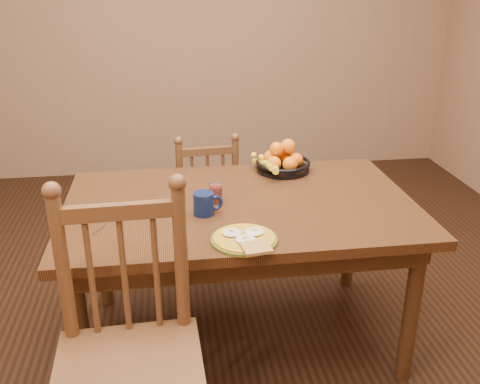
{
  "coord_description": "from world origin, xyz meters",
  "views": [
    {
      "loc": [
        -0.31,
        -2.23,
        1.74
      ],
      "look_at": [
        0.0,
        0.0,
        0.8
      ],
      "focal_mm": 40.0,
      "sensor_mm": 36.0,
      "label": 1
    }
  ],
  "objects": [
    {
      "name": "room",
      "position": [
        0.0,
        0.0,
        1.35
      ],
      "size": [
        4.52,
        5.02,
        2.72
      ],
      "color": "black",
      "rests_on": "ground"
    },
    {
      "name": "dining_table",
      "position": [
        0.0,
        0.0,
        0.67
      ],
      "size": [
        1.6,
        1.0,
        0.75
      ],
      "color": "black",
      "rests_on": "ground"
    },
    {
      "name": "chair_far",
      "position": [
        -0.11,
        0.76,
        0.42
      ],
      "size": [
        0.42,
        0.4,
        0.86
      ],
      "rotation": [
        0.0,
        0.0,
        3.21
      ],
      "color": "#472915",
      "rests_on": "ground"
    },
    {
      "name": "chair_near",
      "position": [
        -0.49,
        -0.74,
        0.53
      ],
      "size": [
        0.51,
        0.49,
        1.08
      ],
      "rotation": [
        0.0,
        0.0,
        0.03
      ],
      "color": "#472915",
      "rests_on": "ground"
    },
    {
      "name": "breakfast_plate",
      "position": [
        -0.04,
        -0.39,
        0.76
      ],
      "size": [
        0.26,
        0.29,
        0.04
      ],
      "color": "#59601E",
      "rests_on": "dining_table"
    },
    {
      "name": "fork",
      "position": [
        0.04,
        -0.35,
        0.75
      ],
      "size": [
        0.05,
        0.18,
        0.0
      ],
      "rotation": [
        0.0,
        0.0,
        -0.15
      ],
      "color": "silver",
      "rests_on": "dining_table"
    },
    {
      "name": "spoon",
      "position": [
        -0.62,
        -0.14,
        0.75
      ],
      "size": [
        0.06,
        0.15,
        0.01
      ],
      "rotation": [
        0.0,
        0.0,
        -0.42
      ],
      "color": "silver",
      "rests_on": "dining_table"
    },
    {
      "name": "coffee_mug",
      "position": [
        -0.17,
        -0.11,
        0.8
      ],
      "size": [
        0.13,
        0.09,
        0.1
      ],
      "color": "#0B163D",
      "rests_on": "dining_table"
    },
    {
      "name": "juice_glass",
      "position": [
        -0.11,
        0.02,
        0.79
      ],
      "size": [
        0.06,
        0.06,
        0.09
      ],
      "color": "silver",
      "rests_on": "dining_table"
    },
    {
      "name": "fruit_bowl",
      "position": [
        0.28,
        0.38,
        0.8
      ],
      "size": [
        0.32,
        0.32,
        0.17
      ],
      "color": "black",
      "rests_on": "dining_table"
    }
  ]
}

